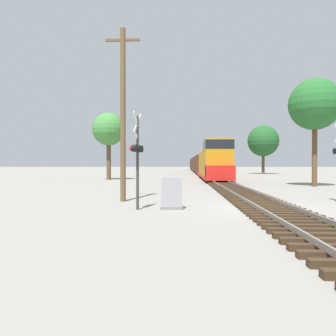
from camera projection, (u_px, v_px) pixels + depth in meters
ground_plane at (267, 209)px, 14.18m from camera, size 400.00×400.00×0.00m
rail_track_bed at (267, 206)px, 14.18m from camera, size 2.60×160.00×0.31m
freight_train at (200, 164)px, 70.32m from camera, size 2.89×81.12×4.53m
crossing_signal_near at (137, 152)px, 13.90m from camera, size 0.50×1.01×4.14m
relay_cabinet at (172, 194)px, 14.08m from camera, size 0.96×0.50×1.36m
utility_pole at (123, 113)px, 16.96m from camera, size 1.80×0.28×8.96m
tree_far_right at (315, 105)px, 28.09m from camera, size 4.41×4.41×9.28m
tree_mid_background at (109, 130)px, 40.17m from camera, size 4.01×4.01×8.22m
tree_deep_background at (263, 141)px, 63.32m from camera, size 5.99×5.99×9.40m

